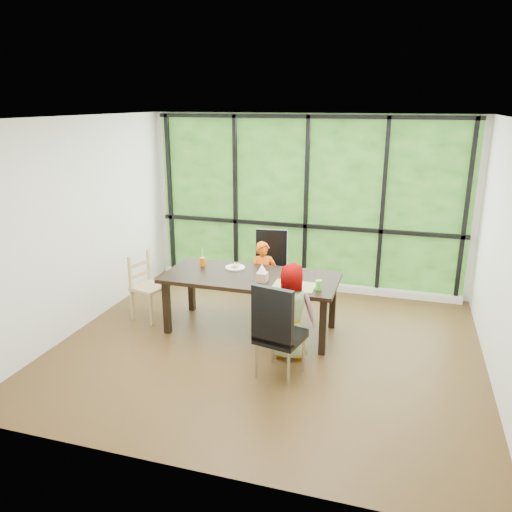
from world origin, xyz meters
name	(u,v)px	position (x,y,z in m)	size (l,w,h in m)	color
ground	(267,346)	(0.00, 0.00, 0.00)	(5.00, 5.00, 0.00)	black
back_wall	(307,203)	(0.00, 2.25, 1.35)	(5.00, 5.00, 0.00)	silver
foliage_backdrop	(306,203)	(0.00, 2.23, 1.35)	(4.80, 0.02, 2.65)	#1E4914
window_mullions	(306,204)	(0.00, 2.19, 1.35)	(4.80, 0.06, 2.65)	black
window_sill	(303,284)	(0.00, 2.15, 0.05)	(4.80, 0.12, 0.10)	silver
dining_table	(251,303)	(-0.33, 0.39, 0.38)	(2.20, 0.98, 0.75)	black
chair_window_leather	(270,269)	(-0.34, 1.33, 0.54)	(0.46, 0.46, 1.08)	black
chair_interior_leather	(281,330)	(0.31, -0.59, 0.54)	(0.46, 0.46, 1.08)	black
chair_end_beech	(150,287)	(-1.77, 0.37, 0.45)	(0.42, 0.40, 0.90)	tan
child_toddler	(263,278)	(-0.33, 0.98, 0.52)	(0.38, 0.25, 1.03)	#D44E09
child_older	(291,312)	(0.32, -0.15, 0.57)	(0.55, 0.36, 1.13)	slate
placemat	(294,286)	(0.27, 0.18, 0.75)	(0.50, 0.37, 0.01)	tan
plate_far	(235,267)	(-0.62, 0.63, 0.76)	(0.26, 0.26, 0.02)	white
plate_near	(292,286)	(0.26, 0.15, 0.76)	(0.24, 0.24, 0.02)	white
orange_cup	(203,262)	(-1.07, 0.59, 0.81)	(0.07, 0.07, 0.11)	#DB5E00
green_cup	(319,285)	(0.57, 0.15, 0.81)	(0.07, 0.07, 0.12)	#55D630
tissue_box	(262,277)	(-0.14, 0.24, 0.81)	(0.13, 0.13, 0.11)	tan
crepe_rolls_far	(235,266)	(-0.62, 0.63, 0.78)	(0.10, 0.12, 0.04)	tan
crepe_rolls_near	(292,284)	(0.26, 0.15, 0.78)	(0.10, 0.12, 0.04)	tan
straw_white	(203,255)	(-1.07, 0.59, 0.90)	(0.01, 0.01, 0.20)	white
straw_pink	(319,277)	(0.57, 0.15, 0.91)	(0.01, 0.01, 0.20)	pink
tissue	(262,268)	(-0.14, 0.24, 0.92)	(0.12, 0.12, 0.11)	white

